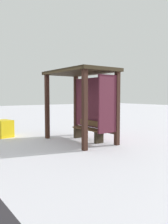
# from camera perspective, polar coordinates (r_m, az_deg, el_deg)

# --- Properties ---
(ground_plane) EXTENTS (60.00, 60.00, 0.00)m
(ground_plane) POSITION_cam_1_polar(r_m,az_deg,el_deg) (8.50, -1.07, -7.18)
(ground_plane) COLOR white
(bus_shelter) EXTENTS (2.74, 1.62, 2.55)m
(bus_shelter) POSITION_cam_1_polar(r_m,az_deg,el_deg) (8.38, 0.65, 5.23)
(bus_shelter) COLOR #351E17
(bus_shelter) RESTS_ON ground
(bench_left_inside) EXTENTS (1.49, 0.39, 0.72)m
(bench_left_inside) POSITION_cam_1_polar(r_m,az_deg,el_deg) (8.67, 1.09, -4.61)
(bench_left_inside) COLOR brown
(bench_left_inside) RESTS_ON ground
(grit_bin) EXTENTS (0.80, 0.69, 0.68)m
(grit_bin) POSITION_cam_1_polar(r_m,az_deg,el_deg) (9.86, -19.06, -3.85)
(grit_bin) COLOR yellow
(grit_bin) RESTS_ON ground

